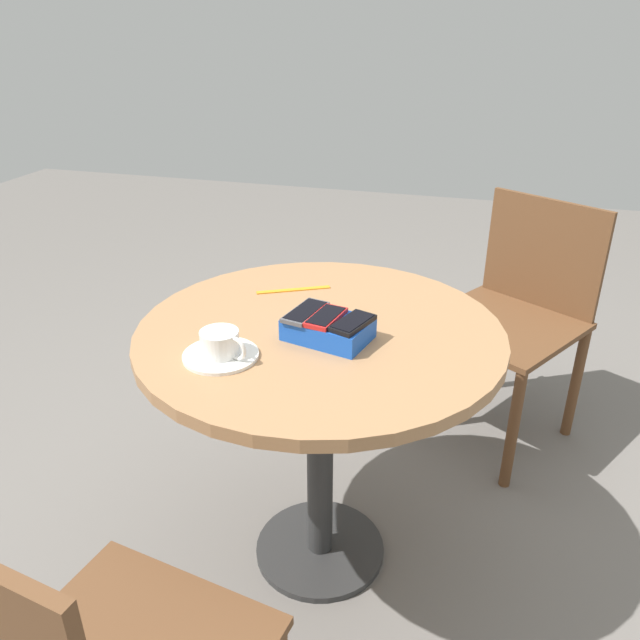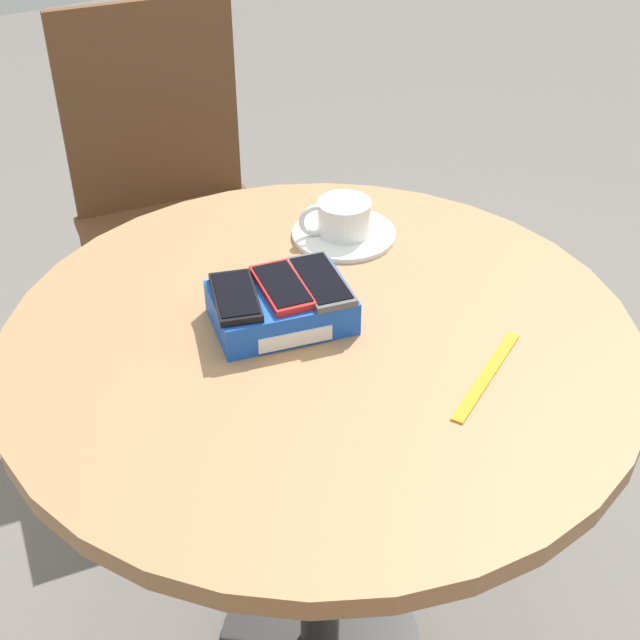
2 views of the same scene
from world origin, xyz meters
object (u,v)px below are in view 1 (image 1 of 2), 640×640
at_px(saucer, 221,355).
at_px(chair_far_side, 513,316).
at_px(round_table, 320,371).
at_px(phone_box, 328,329).
at_px(lanyard_strap, 294,290).
at_px(phone_red, 326,317).
at_px(phone_gray, 305,312).
at_px(phone_black, 353,323).
at_px(coffee_cup, 221,343).

bearing_deg(saucer, chair_far_side, -123.25).
bearing_deg(round_table, phone_box, 124.75).
xyz_separation_m(phone_box, lanyard_strap, (0.16, -0.24, -0.02)).
relative_size(lanyard_strap, chair_far_side, 0.24).
relative_size(phone_red, saucer, 0.77).
relative_size(phone_box, chair_far_side, 0.25).
bearing_deg(phone_gray, saucer, 47.75).
xyz_separation_m(saucer, lanyard_strap, (-0.04, -0.39, -0.00)).
relative_size(phone_box, lanyard_strap, 1.05).
relative_size(round_table, phone_gray, 6.12).
bearing_deg(saucer, round_table, -130.86).
bearing_deg(chair_far_side, phone_red, 61.97).
xyz_separation_m(saucer, chair_far_side, (-0.64, -0.97, -0.27)).
relative_size(phone_gray, chair_far_side, 0.17).
relative_size(phone_black, phone_gray, 0.90).
distance_m(round_table, phone_gray, 0.18).
bearing_deg(round_table, chair_far_side, -121.10).
bearing_deg(phone_red, phone_box, -140.27).
xyz_separation_m(phone_red, coffee_cup, (0.19, 0.14, -0.02)).
height_order(phone_red, phone_gray, same).
height_order(lanyard_strap, chair_far_side, chair_far_side).
relative_size(round_table, chair_far_side, 1.05).
bearing_deg(chair_far_side, coffee_cup, 56.89).
distance_m(phone_red, lanyard_strap, 0.30).
bearing_deg(lanyard_strap, coffee_cup, 84.74).
xyz_separation_m(round_table, chair_far_side, (-0.47, -0.78, -0.15)).
distance_m(phone_black, saucer, 0.30).
bearing_deg(phone_box, saucer, 36.24).
bearing_deg(phone_black, phone_gray, -13.06).
height_order(round_table, chair_far_side, chair_far_side).
relative_size(phone_box, phone_gray, 1.47).
xyz_separation_m(round_table, phone_box, (-0.03, 0.05, 0.14)).
xyz_separation_m(lanyard_strap, chair_far_side, (-0.60, -0.58, -0.27)).
bearing_deg(coffee_cup, phone_black, -152.98).
relative_size(round_table, phone_black, 6.78).
relative_size(coffee_cup, chair_far_side, 0.14).
bearing_deg(lanyard_strap, phone_box, 123.90).
relative_size(phone_box, saucer, 1.27).
height_order(phone_red, lanyard_strap, phone_red).
bearing_deg(chair_far_side, saucer, 56.75).
bearing_deg(lanyard_strap, saucer, 84.33).
bearing_deg(phone_box, phone_red, 39.73).
bearing_deg(coffee_cup, chair_far_side, -123.11).
bearing_deg(chair_far_side, round_table, 58.90).
relative_size(phone_red, phone_gray, 0.89).
bearing_deg(coffee_cup, phone_gray, -131.53).
bearing_deg(phone_box, lanyard_strap, -56.10).
xyz_separation_m(phone_black, coffee_cup, (0.26, 0.13, -0.02)).
relative_size(phone_gray, lanyard_strap, 0.71).
xyz_separation_m(phone_red, phone_gray, (0.05, -0.01, -0.00)).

